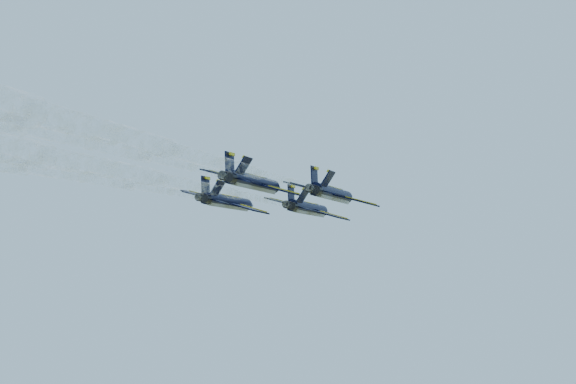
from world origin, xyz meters
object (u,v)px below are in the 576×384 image
Objects in this scene: jet_slot at (254,183)px; jet_left at (228,202)px; jet_lead at (308,209)px; jet_right at (332,194)px.

jet_left is at bearing 126.76° from jet_slot.
jet_lead and jet_left have the same top height.
jet_lead and jet_right have the same top height.
jet_slot is at bearing -53.24° from jet_left.
jet_right is 13.47m from jet_slot.
jet_right is 1.00× the size of jet_slot.
jet_right and jet_slot have the same top height.
jet_lead is at bearing 123.30° from jet_right.
jet_right is at bearing -3.59° from jet_left.
jet_lead is 13.25m from jet_right.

